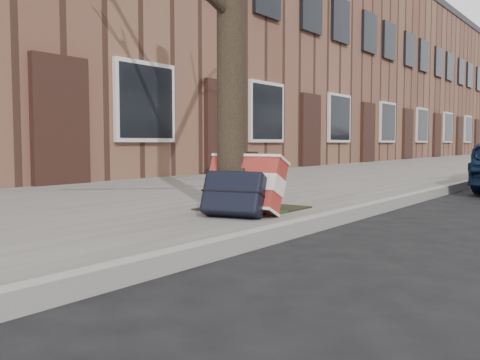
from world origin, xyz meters
The scene contains 6 objects.
ground centered at (0.00, 0.00, 0.00)m, with size 120.00×120.00×0.00m, color black.
near_sidewalk centered at (-3.70, 15.00, 0.06)m, with size 5.00×70.00×0.12m, color gray.
house_near centered at (-9.60, 16.00, 3.50)m, with size 6.80×40.00×7.00m, color brown.
dirt_patch centered at (-2.00, 1.20, 0.13)m, with size 0.85×0.85×0.01m, color black.
suitcase_red centered at (-1.83, 0.83, 0.39)m, with size 0.70×0.19×0.50m, color maroon.
suitcase_navy centered at (-1.79, 0.61, 0.33)m, with size 0.54×0.17×0.38m, color black.
Camera 1 is at (0.94, -3.06, 0.76)m, focal length 40.00 mm.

